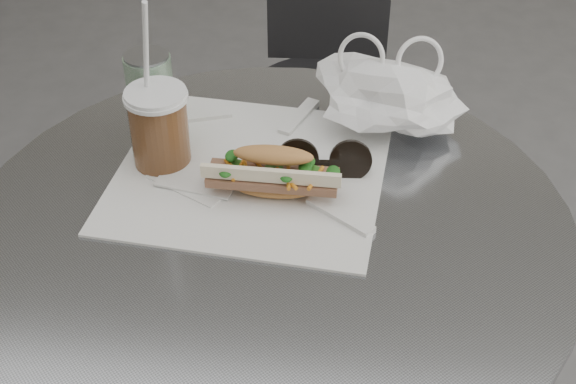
# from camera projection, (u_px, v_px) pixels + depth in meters

# --- Properties ---
(cafe_table) EXTENTS (0.76, 0.76, 0.74)m
(cafe_table) POSITION_uv_depth(u_px,v_px,m) (272.00, 364.00, 1.16)
(cafe_table) COLOR slate
(cafe_table) RESTS_ON ground
(chair_far) EXTENTS (0.36, 0.37, 0.68)m
(chair_far) POSITION_uv_depth(u_px,v_px,m) (325.00, 132.00, 1.91)
(chair_far) COLOR #2D2D30
(chair_far) RESTS_ON ground
(sandwich_paper) EXTENTS (0.37, 0.35, 0.00)m
(sandwich_paper) POSITION_uv_depth(u_px,v_px,m) (251.00, 172.00, 1.07)
(sandwich_paper) COLOR white
(sandwich_paper) RESTS_ON cafe_table
(banh_mi) EXTENTS (0.20, 0.08, 0.07)m
(banh_mi) POSITION_uv_depth(u_px,v_px,m) (273.00, 173.00, 1.01)
(banh_mi) COLOR #C6814B
(banh_mi) RESTS_ON sandwich_paper
(iced_coffee) EXTENTS (0.08, 0.08, 0.24)m
(iced_coffee) POSITION_uv_depth(u_px,v_px,m) (159.00, 127.00, 1.05)
(iced_coffee) COLOR brown
(iced_coffee) RESTS_ON cafe_table
(sunglasses) EXTENTS (0.13, 0.04, 0.06)m
(sunglasses) POSITION_uv_depth(u_px,v_px,m) (324.00, 162.00, 1.05)
(sunglasses) COLOR black
(sunglasses) RESTS_ON cafe_table
(plastic_bag) EXTENTS (0.20, 0.15, 0.10)m
(plastic_bag) POSITION_uv_depth(u_px,v_px,m) (387.00, 98.00, 1.12)
(plastic_bag) COLOR white
(plastic_bag) RESTS_ON cafe_table
(napkin_stack) EXTENTS (0.15, 0.15, 0.01)m
(napkin_stack) POSITION_uv_depth(u_px,v_px,m) (205.00, 171.00, 1.07)
(napkin_stack) COLOR white
(napkin_stack) RESTS_ON cafe_table
(drink_can) EXTENTS (0.06, 0.06, 0.12)m
(drink_can) POSITION_uv_depth(u_px,v_px,m) (151.00, 94.00, 1.11)
(drink_can) COLOR #538E5D
(drink_can) RESTS_ON cafe_table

